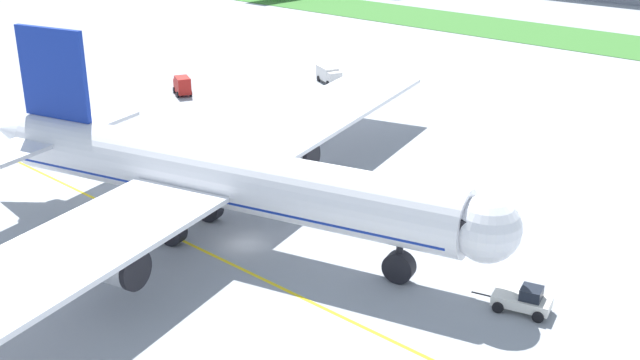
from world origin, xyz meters
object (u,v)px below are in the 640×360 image
Objects in this scene: pushback_tug at (524,300)px; service_truck_fuel_bowser at (329,74)px; airliner_foreground at (214,176)px; ground_crew_wingwalker_starboard at (228,189)px; service_truck_baggage_loader at (182,85)px.

pushback_tug is 1.04× the size of service_truck_fuel_bowser.
airliner_foreground reaches higher than service_truck_fuel_bowser.
ground_crew_wingwalker_starboard is at bearing 132.82° from airliner_foreground.
service_truck_baggage_loader is at bearing -119.08° from service_truck_fuel_bowser.
pushback_tug is 3.63× the size of ground_crew_wingwalker_starboard.
service_truck_fuel_bowser is at bearing 121.91° from airliner_foreground.
ground_crew_wingwalker_starboard is 50.58m from service_truck_fuel_bowser.
ground_crew_wingwalker_starboard is (-6.60, 7.12, -5.14)m from airliner_foreground.
service_truck_baggage_loader is at bearing 148.44° from ground_crew_wingwalker_starboard.
service_truck_fuel_bowser is at bearing 119.83° from ground_crew_wingwalker_starboard.
service_truck_baggage_loader is at bearing 145.60° from airliner_foreground.
service_truck_baggage_loader reaches higher than service_truck_fuel_bowser.
service_truck_fuel_bowser is at bearing 143.93° from pushback_tug.
service_truck_baggage_loader reaches higher than ground_crew_wingwalker_starboard.
airliner_foreground is at bearing -47.18° from ground_crew_wingwalker_starboard.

